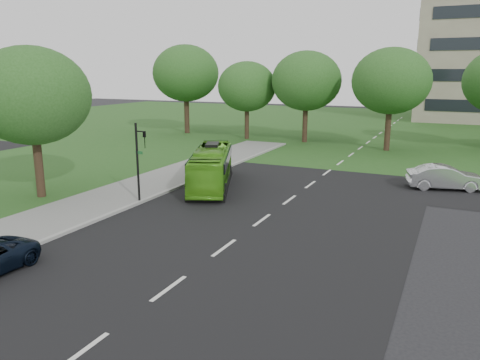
{
  "coord_description": "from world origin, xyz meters",
  "views": [
    {
      "loc": [
        8.14,
        -17.84,
        6.98
      ],
      "look_at": [
        -1.67,
        3.09,
        1.6
      ],
      "focal_mm": 35.0,
      "sensor_mm": 36.0,
      "label": 1
    }
  ],
  "objects_px": {
    "tree_side_near": "(32,96)",
    "sedan": "(445,177)",
    "tree_park_c": "(391,81)",
    "bus": "(211,167)",
    "tree_park_a": "(247,87)",
    "tree_park_f": "(186,73)",
    "tree_park_b": "(306,81)",
    "traffic_light": "(139,157)"
  },
  "relations": [
    {
      "from": "tree_side_near",
      "to": "traffic_light",
      "type": "xyz_separation_m",
      "value": [
        6.02,
        1.29,
        -3.12
      ]
    },
    {
      "from": "tree_side_near",
      "to": "sedan",
      "type": "xyz_separation_m",
      "value": [
        20.78,
        11.68,
        -4.95
      ]
    },
    {
      "from": "bus",
      "to": "traffic_light",
      "type": "xyz_separation_m",
      "value": [
        -1.56,
        -5.07,
        1.36
      ]
    },
    {
      "from": "tree_park_f",
      "to": "bus",
      "type": "relative_size",
      "value": 1.15
    },
    {
      "from": "traffic_light",
      "to": "bus",
      "type": "bearing_deg",
      "value": 57.38
    },
    {
      "from": "traffic_light",
      "to": "tree_side_near",
      "type": "bearing_deg",
      "value": 176.63
    },
    {
      "from": "sedan",
      "to": "traffic_light",
      "type": "distance_m",
      "value": 18.14
    },
    {
      "from": "tree_park_a",
      "to": "traffic_light",
      "type": "distance_m",
      "value": 25.81
    },
    {
      "from": "tree_park_f",
      "to": "sedan",
      "type": "xyz_separation_m",
      "value": [
        28.09,
        -16.18,
        -6.04
      ]
    },
    {
      "from": "tree_park_b",
      "to": "tree_side_near",
      "type": "bearing_deg",
      "value": -105.09
    },
    {
      "from": "tree_park_a",
      "to": "tree_park_c",
      "type": "bearing_deg",
      "value": -5.73
    },
    {
      "from": "tree_park_c",
      "to": "bus",
      "type": "relative_size",
      "value": 1.05
    },
    {
      "from": "tree_park_c",
      "to": "sedan",
      "type": "relative_size",
      "value": 2.05
    },
    {
      "from": "tree_side_near",
      "to": "tree_park_c",
      "type": "bearing_deg",
      "value": 58.22
    },
    {
      "from": "tree_park_a",
      "to": "traffic_light",
      "type": "height_order",
      "value": "tree_park_a"
    },
    {
      "from": "tree_park_c",
      "to": "tree_park_b",
      "type": "bearing_deg",
      "value": 168.01
    },
    {
      "from": "tree_park_a",
      "to": "tree_park_b",
      "type": "xyz_separation_m",
      "value": [
        6.27,
        0.3,
        0.61
      ]
    },
    {
      "from": "tree_park_c",
      "to": "bus",
      "type": "xyz_separation_m",
      "value": [
        -7.89,
        -18.61,
        -4.95
      ]
    },
    {
      "from": "tree_park_a",
      "to": "tree_park_c",
      "type": "relative_size",
      "value": 0.88
    },
    {
      "from": "tree_park_a",
      "to": "tree_park_b",
      "type": "relative_size",
      "value": 0.89
    },
    {
      "from": "tree_side_near",
      "to": "sedan",
      "type": "bearing_deg",
      "value": 29.33
    },
    {
      "from": "tree_park_c",
      "to": "tree_side_near",
      "type": "height_order",
      "value": "tree_park_c"
    },
    {
      "from": "sedan",
      "to": "traffic_light",
      "type": "relative_size",
      "value": 1.02
    },
    {
      "from": "tree_park_b",
      "to": "tree_park_f",
      "type": "relative_size",
      "value": 0.9
    },
    {
      "from": "tree_park_a",
      "to": "bus",
      "type": "relative_size",
      "value": 0.93
    },
    {
      "from": "tree_park_b",
      "to": "bus",
      "type": "distance_m",
      "value": 20.94
    },
    {
      "from": "tree_side_near",
      "to": "sedan",
      "type": "relative_size",
      "value": 1.89
    },
    {
      "from": "tree_park_c",
      "to": "traffic_light",
      "type": "bearing_deg",
      "value": -111.76
    },
    {
      "from": "sedan",
      "to": "tree_park_a",
      "type": "bearing_deg",
      "value": 38.02
    },
    {
      "from": "bus",
      "to": "tree_park_a",
      "type": "bearing_deg",
      "value": 85.19
    },
    {
      "from": "tree_park_a",
      "to": "tree_park_c",
      "type": "height_order",
      "value": "tree_park_c"
    },
    {
      "from": "tree_park_c",
      "to": "tree_park_f",
      "type": "xyz_separation_m",
      "value": [
        -22.78,
        2.89,
        0.61
      ]
    },
    {
      "from": "tree_park_a",
      "to": "bus",
      "type": "xyz_separation_m",
      "value": [
        6.65,
        -20.07,
        -4.24
      ]
    },
    {
      "from": "tree_park_f",
      "to": "traffic_light",
      "type": "bearing_deg",
      "value": -63.36
    },
    {
      "from": "bus",
      "to": "traffic_light",
      "type": "height_order",
      "value": "traffic_light"
    },
    {
      "from": "tree_park_b",
      "to": "tree_side_near",
      "type": "height_order",
      "value": "tree_park_b"
    },
    {
      "from": "tree_park_a",
      "to": "bus",
      "type": "height_order",
      "value": "tree_park_a"
    },
    {
      "from": "bus",
      "to": "sedan",
      "type": "relative_size",
      "value": 1.95
    },
    {
      "from": "tree_park_b",
      "to": "bus",
      "type": "xyz_separation_m",
      "value": [
        0.37,
        -20.37,
        -4.86
      ]
    },
    {
      "from": "tree_park_f",
      "to": "traffic_light",
      "type": "height_order",
      "value": "tree_park_f"
    },
    {
      "from": "tree_park_a",
      "to": "tree_park_c",
      "type": "xyz_separation_m",
      "value": [
        14.54,
        -1.46,
        0.71
      ]
    },
    {
      "from": "tree_park_a",
      "to": "traffic_light",
      "type": "xyz_separation_m",
      "value": [
        5.08,
        -25.14,
        -2.89
      ]
    }
  ]
}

